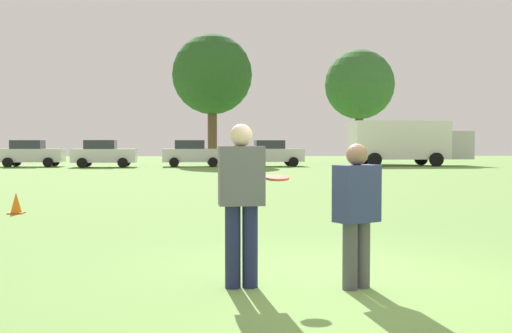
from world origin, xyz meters
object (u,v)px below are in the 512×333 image
Objects in this scene: player_thrower at (241,196)px; traffic_cone at (16,203)px; parked_car_mid_left at (31,153)px; parked_car_center at (104,153)px; parked_car_mid_right at (193,153)px; frisbee at (277,178)px; parked_car_near_right at (272,153)px; bystander_sideline_watcher at (236,156)px; player_defender at (357,208)px; box_truck at (407,141)px.

traffic_cone is (-4.72, 7.27, -0.77)m from player_thrower.
parked_car_mid_left is 1.00× the size of parked_car_center.
parked_car_center is 1.00× the size of parked_car_mid_right.
frisbee is 37.66m from parked_car_mid_left.
frisbee is 35.33m from parked_car_near_right.
player_thrower is 3.71× the size of traffic_cone.
traffic_cone is 22.42m from bystander_sideline_watcher.
parked_car_mid_right is (-2.96, 35.14, 0.05)m from player_defender.
parked_car_mid_right is at bearing 114.47° from bystander_sideline_watcher.
parked_car_near_right reaches higher than player_thrower.
parked_car_mid_right is (2.99, 27.73, 0.69)m from traffic_cone.
parked_car_mid_right reaches higher than traffic_cone.
parked_car_mid_right is 2.77× the size of bystander_sideline_watcher.
frisbee is at bearing 25.33° from player_thrower.
parked_car_mid_left is at bearing 110.46° from frisbee.
parked_car_center is at bearing -173.31° from parked_car_mid_right.
player_thrower is 0.42× the size of parked_car_mid_right.
parked_car_near_right reaches higher than traffic_cone.
player_thrower is 0.42× the size of parked_car_mid_left.
box_truck is 5.57× the size of bystander_sideline_watcher.
player_thrower is 37.70m from parked_car_mid_left.
parked_car_near_right is at bearing 84.47° from frisbee.
parked_car_mid_left reaches higher than frisbee.
traffic_cone is 33.55m from box_truck.
player_thrower is at bearing -110.91° from box_truck.
parked_car_mid_right is 1.00× the size of parked_car_near_right.
parked_car_center is at bearing 96.18° from traffic_cone.
parked_car_mid_left is (-12.75, 35.47, -0.08)m from player_thrower.
parked_car_center and parked_car_mid_right have the same top height.
frisbee is (-0.82, 0.32, 0.31)m from player_defender.
parked_car_mid_left is 5.24m from parked_car_center.
player_thrower is at bearing -57.04° from traffic_cone.
frisbee is at bearing -91.25° from bystander_sideline_watcher.
player_defender is 37.59m from box_truck.
parked_car_mid_right reaches higher than player_thrower.
parked_car_near_right is at bearing 83.84° from player_thrower.
parked_car_center is 1.00× the size of parked_car_near_right.
parked_car_near_right is (8.53, 28.09, 0.69)m from traffic_cone.
parked_car_mid_left is at bearing 167.22° from parked_car_center.
player_thrower reaches higher than bystander_sideline_watcher.
parked_car_mid_left is at bearing 179.82° from box_truck.
player_defender is (1.24, -0.13, -0.13)m from player_thrower.
parked_car_center is 10.22m from bystander_sideline_watcher.
parked_car_mid_left is at bearing 111.45° from player_defender.
player_defender is at bearing -89.61° from bystander_sideline_watcher.
frisbee is 28.74m from bystander_sideline_watcher.
player_defender is 0.37× the size of parked_car_mid_right.
parked_car_mid_right is 6.68m from bystander_sideline_watcher.
parked_car_mid_right is at bearing 93.51° from frisbee.
parked_car_mid_right is at bearing -178.56° from box_truck.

